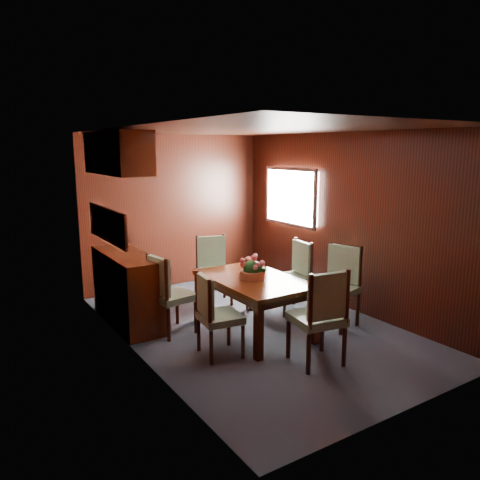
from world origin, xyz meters
TOP-DOWN VIEW (x-y plane):
  - ground at (0.00, 0.00)m, footprint 4.50×4.50m
  - room_shell at (-0.10, 0.33)m, footprint 3.06×4.52m
  - sideboard at (-1.25, 1.00)m, footprint 0.48×1.40m
  - dining_table at (-0.09, -0.12)m, footprint 0.90×1.44m
  - chair_left_near at (-0.82, -0.44)m, footprint 0.47×0.48m
  - chair_left_far at (-0.99, 0.39)m, footprint 0.50×0.52m
  - chair_right_near at (0.94, -0.48)m, footprint 0.57×0.58m
  - chair_right_far at (0.82, 0.23)m, footprint 0.50×0.52m
  - chair_head at (-0.02, -1.22)m, footprint 0.55×0.53m
  - chair_foot at (0.07, 1.15)m, footprint 0.56×0.54m
  - flower_centerpiece at (-0.11, -0.12)m, footprint 0.31×0.31m

SIDE VIEW (x-z plane):
  - ground at x=0.00m, z-range 0.00..0.00m
  - sideboard at x=-1.25m, z-range 0.00..0.90m
  - chair_left_near at x=-0.82m, z-range 0.05..0.96m
  - chair_foot at x=0.07m, z-range 0.05..1.02m
  - chair_right_far at x=0.82m, z-range 0.05..1.02m
  - chair_left_far at x=-0.99m, z-range 0.05..1.03m
  - chair_right_near at x=0.94m, z-range 0.06..1.07m
  - chair_head at x=-0.02m, z-range 0.06..1.08m
  - dining_table at x=-0.09m, z-range 0.24..0.92m
  - flower_centerpiece at x=-0.11m, z-range 0.67..0.98m
  - room_shell at x=-0.10m, z-range 0.43..2.84m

